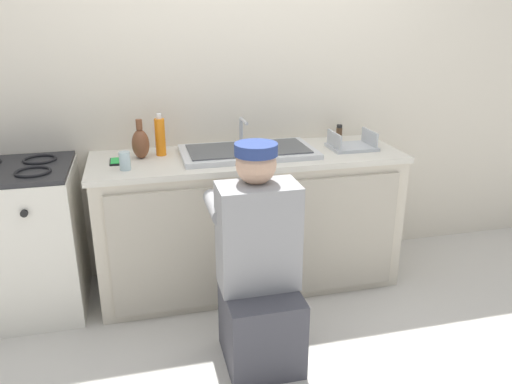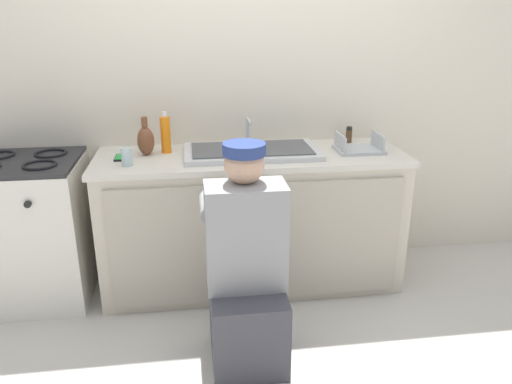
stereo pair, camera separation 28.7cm
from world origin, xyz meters
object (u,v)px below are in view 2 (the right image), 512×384
dish_rack_tray (359,147)px  sink_double_basin (251,151)px  water_glass (127,157)px  spice_bottle_pepper (349,135)px  stove_range (30,230)px  cell_phone (121,157)px  plumber_person (247,275)px  vase_decorative (146,140)px  soap_bottle_orange (166,134)px

dish_rack_tray → sink_double_basin: bearing=177.5°
sink_double_basin → water_glass: (-0.72, -0.14, 0.03)m
spice_bottle_pepper → dish_rack_tray: size_ratio=0.37×
stove_range → spice_bottle_pepper: spice_bottle_pepper is taller
stove_range → cell_phone: 0.71m
plumber_person → cell_phone: 1.08m
water_glass → vase_decorative: bearing=66.4°
sink_double_basin → spice_bottle_pepper: size_ratio=7.62×
cell_phone → dish_rack_tray: (1.43, -0.04, 0.02)m
soap_bottle_orange → dish_rack_tray: soap_bottle_orange is taller
sink_double_basin → vase_decorative: (-0.62, 0.07, 0.07)m
spice_bottle_pepper → soap_bottle_orange: (-1.17, -0.08, 0.06)m
stove_range → soap_bottle_orange: (0.83, 0.11, 0.53)m
sink_double_basin → plumber_person: (-0.12, -0.76, -0.41)m
spice_bottle_pepper → vase_decorative: bearing=-174.5°
stove_range → dish_rack_tray: bearing=-0.8°
plumber_person → water_glass: size_ratio=11.04×
sink_double_basin → dish_rack_tray: (0.66, -0.03, 0.01)m
vase_decorative → plumber_person: bearing=-58.6°
spice_bottle_pepper → cell_phone: bearing=-172.9°
stove_range → plumber_person: size_ratio=0.80×
water_glass → soap_bottle_orange: (0.21, 0.25, 0.06)m
vase_decorative → spice_bottle_pepper: size_ratio=2.19×
soap_bottle_orange → dish_rack_tray: 1.18m
plumber_person → vase_decorative: size_ratio=4.80×
sink_double_basin → plumber_person: 0.87m
cell_phone → spice_bottle_pepper: bearing=7.1°
vase_decorative → soap_bottle_orange: bearing=18.9°
vase_decorative → cell_phone: bearing=-159.4°
water_glass → spice_bottle_pepper: spice_bottle_pepper is taller
stove_range → vase_decorative: 0.88m
vase_decorative → soap_bottle_orange: 0.13m
cell_phone → stove_range: bearing=-178.6°
soap_bottle_orange → sink_double_basin: bearing=-11.8°
water_glass → vase_decorative: size_ratio=0.43×
water_glass → vase_decorative: (0.09, 0.21, 0.04)m
stove_range → water_glass: size_ratio=8.81×
stove_range → dish_rack_tray: size_ratio=3.15×
stove_range → soap_bottle_orange: soap_bottle_orange is taller
vase_decorative → dish_rack_tray: 1.29m
dish_rack_tray → water_glass: bearing=-175.2°
spice_bottle_pepper → soap_bottle_orange: bearing=-175.9°
sink_double_basin → spice_bottle_pepper: bearing=15.9°
spice_bottle_pepper → plumber_person: bearing=-129.8°
plumber_person → soap_bottle_orange: 1.07m
stove_range → vase_decorative: vase_decorative is taller
dish_rack_tray → vase_decorative: bearing=175.8°
vase_decorative → soap_bottle_orange: size_ratio=0.92×
vase_decorative → soap_bottle_orange: soap_bottle_orange is taller
sink_double_basin → dish_rack_tray: sink_double_basin is taller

